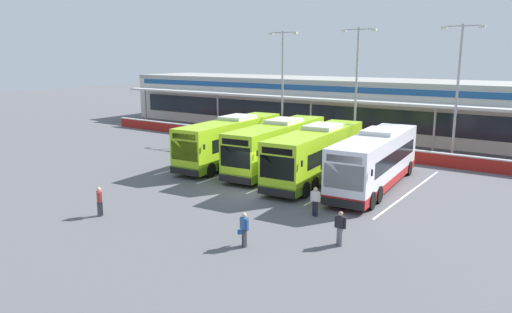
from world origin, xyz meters
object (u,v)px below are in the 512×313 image
coach_bus_centre (317,154)px  lamp_post_east (458,85)px  pedestrian_with_handbag (244,229)px  lamp_post_centre (356,82)px  coach_bus_leftmost (231,141)px  coach_bus_left_centre (278,146)px  pedestrian_in_dark_coat (99,201)px  pedestrian_near_bin (315,200)px  pedestrian_child (340,227)px  coach_bus_right_centre (375,161)px  lamp_post_west (282,79)px

coach_bus_centre → lamp_post_east: (6.51, 11.32, 4.50)m
pedestrian_with_handbag → lamp_post_centre: lamp_post_centre is taller
coach_bus_leftmost → coach_bus_left_centre: 4.24m
pedestrian_in_dark_coat → pedestrian_near_bin: size_ratio=1.00×
coach_bus_leftmost → lamp_post_east: bearing=36.2°
coach_bus_centre → lamp_post_centre: bearing=100.3°
pedestrian_with_handbag → pedestrian_child: size_ratio=1.00×
coach_bus_left_centre → coach_bus_centre: 3.99m
lamp_post_east → pedestrian_with_handbag: bearing=-98.3°
pedestrian_with_handbag → coach_bus_leftmost: bearing=129.8°
pedestrian_with_handbag → lamp_post_centre: bearing=101.9°
lamp_post_east → coach_bus_centre: bearing=-119.9°
pedestrian_in_dark_coat → lamp_post_centre: (3.90, 24.94, 5.42)m
pedestrian_child → pedestrian_in_dark_coat: bearing=-163.2°
coach_bus_right_centre → pedestrian_near_bin: (-0.51, -7.34, -0.91)m
coach_bus_leftmost → lamp_post_east: lamp_post_east is taller
pedestrian_with_handbag → pedestrian_child: (3.52, 2.67, 0.02)m
coach_bus_left_centre → pedestrian_near_bin: size_ratio=7.60×
coach_bus_left_centre → pedestrian_child: size_ratio=7.60×
lamp_post_east → coach_bus_leftmost: bearing=-143.8°
coach_bus_right_centre → pedestrian_with_handbag: size_ratio=7.60×
lamp_post_west → pedestrian_in_dark_coat: bearing=-80.1°
lamp_post_west → lamp_post_centre: size_ratio=1.00×
coach_bus_leftmost → pedestrian_in_dark_coat: size_ratio=7.60×
pedestrian_in_dark_coat → lamp_post_west: bearing=99.9°
coach_bus_right_centre → lamp_post_centre: (-6.19, 10.87, 4.50)m
pedestrian_near_bin → pedestrian_child: bearing=-46.0°
pedestrian_in_dark_coat → lamp_post_west: (-4.53, 25.98, 5.42)m
coach_bus_leftmost → pedestrian_in_dark_coat: bearing=-81.5°
coach_bus_right_centre → pedestrian_with_handbag: 13.05m
pedestrian_with_handbag → lamp_post_west: 28.81m
coach_bus_left_centre → pedestrian_with_handbag: 15.35m
coach_bus_leftmost → pedestrian_near_bin: 14.08m
pedestrian_in_dark_coat → pedestrian_child: (12.45, 3.77, 0.00)m
pedestrian_child → pedestrian_near_bin: 4.12m
coach_bus_centre → lamp_post_centre: 12.18m
coach_bus_left_centre → pedestrian_with_handbag: size_ratio=7.60×
pedestrian_with_handbag → pedestrian_child: 4.42m
lamp_post_east → pedestrian_child: bearing=-90.0°
pedestrian_with_handbag → lamp_post_west: lamp_post_west is taller
coach_bus_leftmost → lamp_post_centre: lamp_post_centre is taller
lamp_post_centre → coach_bus_leftmost: bearing=-120.0°
coach_bus_left_centre → lamp_post_east: size_ratio=1.12×
pedestrian_with_handbag → lamp_post_west: bearing=118.4°
coach_bus_right_centre → lamp_post_centre: 13.30m
pedestrian_near_bin → coach_bus_centre: bearing=117.4°
coach_bus_left_centre → lamp_post_centre: 11.25m
coach_bus_left_centre → pedestrian_near_bin: 11.07m
pedestrian_child → lamp_post_east: lamp_post_east is taller
lamp_post_east → lamp_post_west: bearing=177.1°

